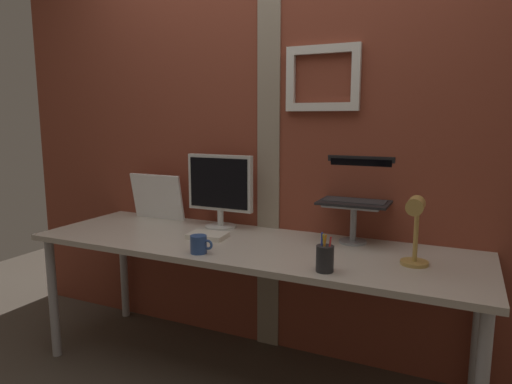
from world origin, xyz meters
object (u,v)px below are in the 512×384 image
Objects in this scene: laptop at (357,189)px; desk_lamp at (415,224)px; monitor at (220,187)px; coffee_mug at (199,244)px; whiteboard_panel at (157,197)px; pen_cup at (325,258)px.

laptop is 1.11× the size of desk_lamp.
monitor reaches higher than coffee_mug.
whiteboard_panel is at bearing 168.68° from desk_lamp.
coffee_mug is (0.16, -0.48, -0.20)m from monitor.
pen_cup is at bearing -22.43° from whiteboard_panel.
whiteboard_panel is (-0.47, 0.03, -0.10)m from monitor.
whiteboard_panel is at bearing -178.03° from laptop.
monitor is at bearing 147.84° from pen_cup.
monitor is at bearing -174.80° from laptop.
monitor is 1.36× the size of desk_lamp.
desk_lamp is (0.32, -0.36, -0.07)m from laptop.
coffee_mug is at bearing -168.12° from desk_lamp.
laptop is at bearing 132.21° from desk_lamp.
coffee_mug is (-0.61, 0.00, -0.01)m from pen_cup.
desk_lamp is at bearing -14.60° from monitor.
laptop reaches higher than coffee_mug.
monitor is at bearing 165.40° from desk_lamp.
monitor is 2.57× the size of pen_cup.
monitor reaches higher than desk_lamp.
desk_lamp is 2.71× the size of coffee_mug.
monitor is at bearing 108.14° from coffee_mug.
whiteboard_panel is 1.60m from desk_lamp.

